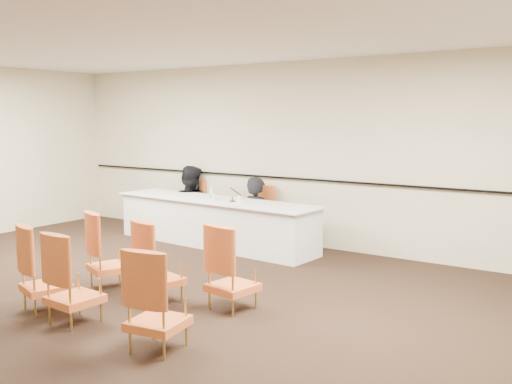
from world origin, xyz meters
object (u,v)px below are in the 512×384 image
(panelist_main_chair, at_px, (257,215))
(microphone, at_px, (232,194))
(aud_chair_front_right, at_px, (233,267))
(water_bottle, at_px, (212,193))
(panelist_second, at_px, (190,213))
(drinking_glass, at_px, (214,197))
(panelist_second_chair, at_px, (190,206))
(coffee_cup, at_px, (239,200))
(panel_table, at_px, (215,222))
(panelist_main, at_px, (257,225))
(aud_chair_back_mid, at_px, (74,277))
(aud_chair_front_mid, at_px, (159,261))
(aud_chair_back_right, at_px, (158,299))
(aud_chair_front_left, at_px, (110,250))
(aud_chair_back_left, at_px, (45,267))

(panelist_main_chair, bearing_deg, microphone, -91.84)
(aud_chair_front_right, bearing_deg, water_bottle, 140.86)
(microphone, height_order, water_bottle, microphone)
(panelist_second, bearing_deg, microphone, 143.54)
(drinking_glass, distance_m, aud_chair_front_right, 3.15)
(panelist_second_chair, distance_m, microphone, 1.71)
(drinking_glass, bearing_deg, coffee_cup, -5.43)
(panelist_second, xyz_separation_m, aud_chair_front_right, (3.25, -3.06, 0.14))
(aud_chair_front_right, bearing_deg, coffee_cup, 132.52)
(panel_table, height_order, microphone, microphone)
(panelist_main, bearing_deg, aud_chair_back_mid, 117.44)
(panelist_second_chair, xyz_separation_m, aud_chair_front_mid, (2.42, -3.34, 0.00))
(microphone, relative_size, aud_chair_back_right, 0.28)
(aud_chair_back_mid, bearing_deg, panelist_main_chair, 100.74)
(panelist_main_chair, xyz_separation_m, aud_chair_back_mid, (0.61, -4.20, 0.00))
(microphone, distance_m, aud_chair_front_mid, 2.81)
(drinking_glass, xyz_separation_m, aud_chair_front_mid, (1.26, -2.60, -0.34))
(panelist_second_chair, distance_m, coffee_cup, 1.91)
(panelist_main_chair, xyz_separation_m, aud_chair_front_mid, (0.86, -3.24, 0.00))
(panel_table, bearing_deg, microphone, -6.46)
(panelist_second_chair, relative_size, aud_chair_front_left, 1.00)
(microphone, height_order, aud_chair_front_right, microphone)
(water_bottle, bearing_deg, microphone, -1.37)
(panelist_second, distance_m, aud_chair_back_left, 4.50)
(panelist_main_chair, height_order, drinking_glass, panelist_main_chair)
(panelist_main, bearing_deg, panelist_second_chair, 15.55)
(panelist_second_chair, distance_m, water_bottle, 1.34)
(drinking_glass, bearing_deg, panel_table, 125.27)
(panelist_second, height_order, panelist_second_chair, panelist_second)
(aud_chair_front_left, bearing_deg, panelist_second, 136.79)
(drinking_glass, relative_size, aud_chair_front_left, 0.11)
(coffee_cup, bearing_deg, panel_table, 165.81)
(panelist_main_chair, bearing_deg, aud_chair_front_left, -87.29)
(microphone, bearing_deg, panelist_second_chair, -176.91)
(panelist_second, distance_m, aud_chair_front_right, 4.46)
(panel_table, bearing_deg, aud_chair_front_left, -77.04)
(panelist_second_chair, xyz_separation_m, water_bottle, (1.07, -0.70, 0.40))
(panelist_main_chair, distance_m, aud_chair_back_left, 4.11)
(microphone, bearing_deg, coffee_cup, 6.17)
(panelist_second, height_order, aud_chair_front_right, panelist_second)
(drinking_glass, distance_m, aud_chair_front_mid, 2.91)
(panelist_main, height_order, coffee_cup, panelist_main)
(panelist_second_chair, height_order, aud_chair_back_left, same)
(panel_table, bearing_deg, aud_chair_back_mid, -69.80)
(coffee_cup, bearing_deg, aud_chair_front_left, -94.49)
(panelist_second_chair, relative_size, aud_chair_front_right, 1.00)
(panelist_second_chair, bearing_deg, panel_table, -26.86)
(microphone, bearing_deg, aud_chair_front_left, -61.41)
(microphone, height_order, aud_chair_front_left, microphone)
(water_bottle, bearing_deg, aud_chair_front_left, -80.36)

